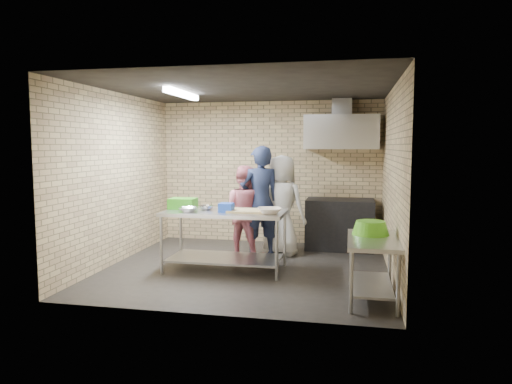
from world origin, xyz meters
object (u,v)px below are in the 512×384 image
green_basin (371,228)px  bottle_red (344,136)px  bottle_green (367,137)px  woman_pink (244,211)px  man_navy (260,202)px  side_counter (372,269)px  blue_tub (226,208)px  prep_table (225,241)px  stove (340,224)px  green_crate (183,203)px  woman_white (282,205)px

green_basin → bottle_red: size_ratio=2.56×
bottle_green → woman_pink: (-2.03, -1.11, -1.25)m
man_navy → side_counter: bearing=108.3°
bottle_green → blue_tub: bearing=-133.6°
woman_pink → bottle_green: bearing=-140.5°
side_counter → bottle_red: bottle_red is taller
prep_table → stove: (1.65, 1.81, 0.00)m
stove → prep_table: bearing=-132.3°
bottle_red → green_crate: bearing=-141.2°
side_counter → green_crate: green_crate is taller
blue_tub → woman_white: bearing=63.4°
prep_table → woman_white: woman_white is taller
green_basin → woman_white: 2.32m
green_crate → man_navy: size_ratio=0.21×
prep_table → side_counter: 2.30m
side_counter → bottle_red: size_ratio=6.67×
bottle_red → man_navy: bottle_red is taller
side_counter → woman_pink: woman_pink is taller
green_basin → bottle_green: size_ratio=3.07×
stove → woman_white: woman_white is taller
side_counter → blue_tub: bearing=157.8°
prep_table → bottle_red: (1.70, 2.05, 1.58)m
green_basin → man_navy: size_ratio=0.25×
prep_table → woman_pink: size_ratio=1.17×
green_crate → woman_white: bearing=37.2°
green_crate → blue_tub: green_crate is taller
green_basin → woman_pink: woman_pink is taller
man_navy → stove: bearing=-170.5°
stove → man_navy: bearing=-145.8°
prep_table → side_counter: bearing=-24.1°
prep_table → woman_white: bearing=59.7°
man_navy → woman_pink: 0.33m
woman_pink → woman_white: 0.66m
stove → bottle_green: size_ratio=8.00×
bottle_red → blue_tub: bearing=-127.5°
side_counter → man_navy: man_navy is taller
blue_tub → prep_table: bearing=116.6°
bottle_green → woman_white: bottle_green is taller
prep_table → stove: stove is taller
prep_table → woman_white: (0.69, 1.17, 0.40)m
woman_pink → woman_white: size_ratio=0.90×
stove → green_crate: bearing=-144.3°
stove → green_basin: bearing=-80.2°
bottle_red → bottle_green: (0.40, 0.00, -0.01)m
green_basin → stove: bearing=99.8°
prep_table → green_basin: green_basin is taller
bottle_red → bottle_green: 0.40m
man_navy → green_crate: bearing=12.7°
green_basin → woman_pink: size_ratio=0.30×
side_counter → man_navy: bearing=133.0°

